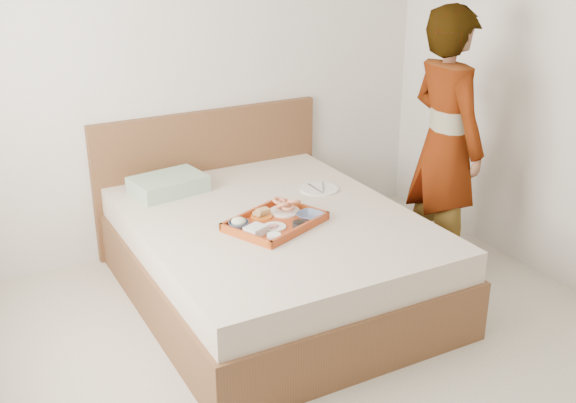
# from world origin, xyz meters

# --- Properties ---
(ground) EXTENTS (3.50, 4.00, 0.01)m
(ground) POSITION_xyz_m (0.00, 0.00, 0.00)
(ground) COLOR beige
(ground) RESTS_ON ground
(wall_back) EXTENTS (3.50, 0.01, 2.60)m
(wall_back) POSITION_xyz_m (0.00, 2.00, 1.30)
(wall_back) COLOR silver
(wall_back) RESTS_ON ground
(bed) EXTENTS (1.65, 2.00, 0.53)m
(bed) POSITION_xyz_m (0.06, 1.00, 0.27)
(bed) COLOR brown
(bed) RESTS_ON ground
(headboard) EXTENTS (1.65, 0.06, 0.95)m
(headboard) POSITION_xyz_m (0.06, 1.97, 0.47)
(headboard) COLOR brown
(headboard) RESTS_ON ground
(pillow) EXTENTS (0.49, 0.37, 0.11)m
(pillow) POSITION_xyz_m (-0.34, 1.67, 0.58)
(pillow) COLOR #91B890
(pillow) RESTS_ON bed
(tray) EXTENTS (0.64, 0.56, 0.05)m
(tray) POSITION_xyz_m (0.02, 0.88, 0.55)
(tray) COLOR #AD4B13
(tray) RESTS_ON bed
(prawn_plate) EXTENTS (0.24, 0.24, 0.01)m
(prawn_plate) POSITION_xyz_m (0.14, 0.99, 0.55)
(prawn_plate) COLOR white
(prawn_plate) RESTS_ON tray
(navy_bowl_big) EXTENTS (0.20, 0.20, 0.04)m
(navy_bowl_big) POSITION_xyz_m (0.22, 0.83, 0.56)
(navy_bowl_big) COLOR #1D2A4D
(navy_bowl_big) RESTS_ON tray
(sauce_dish) EXTENTS (0.10, 0.10, 0.03)m
(sauce_dish) POSITION_xyz_m (0.11, 0.76, 0.56)
(sauce_dish) COLOR black
(sauce_dish) RESTS_ON tray
(meat_plate) EXTENTS (0.17, 0.17, 0.01)m
(meat_plate) POSITION_xyz_m (-0.02, 0.82, 0.55)
(meat_plate) COLOR white
(meat_plate) RESTS_ON tray
(bread_plate) EXTENTS (0.17, 0.17, 0.01)m
(bread_plate) POSITION_xyz_m (-0.01, 0.99, 0.55)
(bread_plate) COLOR orange
(bread_plate) RESTS_ON tray
(salad_bowl) EXTENTS (0.15, 0.15, 0.04)m
(salad_bowl) POSITION_xyz_m (-0.19, 0.92, 0.56)
(salad_bowl) COLOR #1D2A4D
(salad_bowl) RESTS_ON tray
(plastic_tub) EXTENTS (0.14, 0.13, 0.05)m
(plastic_tub) POSITION_xyz_m (-0.15, 0.79, 0.57)
(plastic_tub) COLOR silver
(plastic_tub) RESTS_ON tray
(cheese_round) EXTENTS (0.10, 0.10, 0.03)m
(cheese_round) POSITION_xyz_m (-0.09, 0.69, 0.56)
(cheese_round) COLOR white
(cheese_round) RESTS_ON tray
(dinner_plate) EXTENTS (0.32, 0.32, 0.01)m
(dinner_plate) POSITION_xyz_m (0.53, 1.24, 0.54)
(dinner_plate) COLOR white
(dinner_plate) RESTS_ON bed
(person) EXTENTS (0.45, 0.65, 1.71)m
(person) POSITION_xyz_m (1.20, 0.82, 0.86)
(person) COLOR beige
(person) RESTS_ON ground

